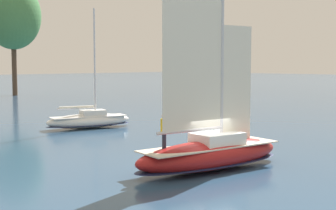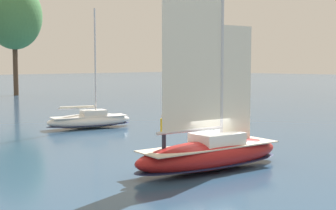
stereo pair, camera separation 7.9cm
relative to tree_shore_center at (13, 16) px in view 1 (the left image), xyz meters
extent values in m
plane|color=#2D4C6B|center=(-19.11, -58.28, -13.08)|extent=(400.00, 400.00, 0.00)
cylinder|color=#4C3828|center=(0.00, 0.00, -8.04)|extent=(0.81, 0.81, 10.09)
ellipsoid|color=#477F47|center=(0.00, 0.00, 0.06)|extent=(9.08, 9.08, 11.10)
ellipsoid|color=maroon|center=(-19.11, -58.28, -12.34)|extent=(8.98, 3.87, 1.48)
ellipsoid|color=#19234C|center=(-19.11, -58.28, -12.75)|extent=(9.07, 3.90, 0.18)
cube|color=beige|center=(-19.11, -58.28, -11.91)|extent=(7.89, 3.31, 0.06)
cube|color=silver|center=(-18.68, -58.35, -11.57)|extent=(2.69, 2.09, 0.61)
cylinder|color=silver|center=(-18.42, -58.40, -6.44)|extent=(0.17, 0.17, 10.87)
cylinder|color=silver|center=(-20.35, -58.07, -11.01)|extent=(3.88, 0.81, 0.15)
cube|color=silver|center=(-20.20, -58.09, -6.55)|extent=(3.55, 0.64, 8.91)
cube|color=silver|center=(-17.38, -58.58, -8.89)|extent=(1.89, 0.35, 5.98)
cylinder|color=#232838|center=(-21.63, -57.55, -11.45)|extent=(0.23, 0.23, 0.85)
cylinder|color=gold|center=(-21.63, -57.55, -10.70)|extent=(0.39, 0.39, 0.65)
sphere|color=tan|center=(-21.63, -57.55, -10.26)|extent=(0.24, 0.24, 0.24)
ellipsoid|color=silver|center=(17.63, -30.19, -12.44)|extent=(4.65, 7.76, 1.28)
ellipsoid|color=#19234C|center=(17.63, -30.19, -12.80)|extent=(4.70, 7.84, 0.15)
cube|color=silver|center=(17.63, -30.19, -12.06)|extent=(4.01, 6.80, 0.06)
cube|color=beige|center=(17.49, -30.54, -11.77)|extent=(2.13, 2.49, 0.53)
cylinder|color=silver|center=(17.41, -30.75, -7.34)|extent=(0.15, 0.15, 9.38)
cylinder|color=silver|center=(18.02, -29.17, -11.28)|extent=(1.33, 3.20, 0.13)
cube|color=white|center=(17.97, -29.30, -7.44)|extent=(1.14, 2.91, 7.69)
cube|color=white|center=(17.08, -31.61, -9.45)|extent=(0.61, 1.55, 5.16)
ellipsoid|color=white|center=(-14.57, -41.54, -12.49)|extent=(7.28, 3.98, 1.19)
ellipsoid|color=#19234C|center=(-14.57, -41.54, -12.81)|extent=(7.35, 4.02, 0.14)
cube|color=silver|center=(-14.57, -41.54, -12.13)|extent=(6.38, 3.43, 0.06)
cube|color=silver|center=(-14.23, -41.65, -11.85)|extent=(2.28, 1.90, 0.49)
cylinder|color=silver|center=(-14.03, -41.71, -7.72)|extent=(0.14, 0.14, 8.76)
cylinder|color=silver|center=(-15.53, -41.24, -11.40)|extent=(3.04, 1.06, 0.12)
cylinder|color=silver|center=(-15.53, -41.24, -11.31)|extent=(2.77, 1.03, 0.19)
camera|label=1|loc=(-36.81, -73.03, -7.82)|focal=50.00mm
camera|label=2|loc=(-36.75, -73.09, -7.82)|focal=50.00mm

